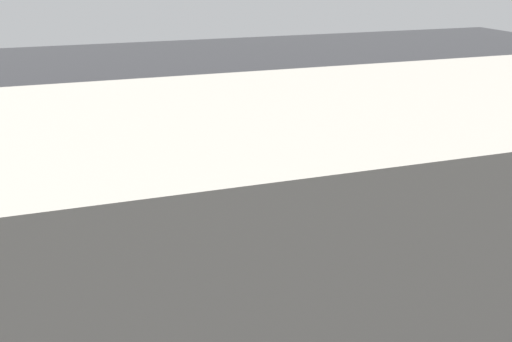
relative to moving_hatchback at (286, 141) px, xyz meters
The scene contains 8 objects.
ground_plane 1.41m from the moving_hatchback, 127.82° to the left, with size 60.00×60.00×0.00m, color black.
kerb_strip 5.10m from the moving_hatchback, 96.78° to the left, with size 24.00×3.20×0.04m, color slate.
moving_hatchback is the anchor object (origin of this frame).
fire_hydrant 4.40m from the moving_hatchback, 45.72° to the left, with size 0.42×0.31×0.80m.
pedestrian 5.24m from the moving_hatchback, 38.70° to the left, with size 0.29×0.56×1.62m.
metal_railing 6.32m from the moving_hatchback, 109.23° to the left, with size 10.14×0.04×1.05m.
sign_post 5.66m from the moving_hatchback, 55.77° to the left, with size 0.07×0.44×2.40m.
puddle_patch 1.13m from the moving_hatchback, 127.60° to the right, with size 3.08×3.08×0.01m, color black.
Camera 1 is at (6.29, 13.17, 5.73)m, focal length 40.00 mm.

